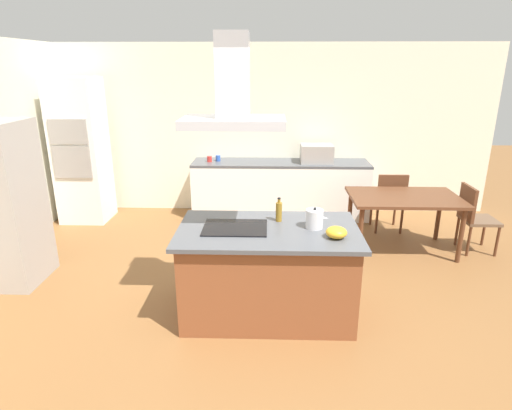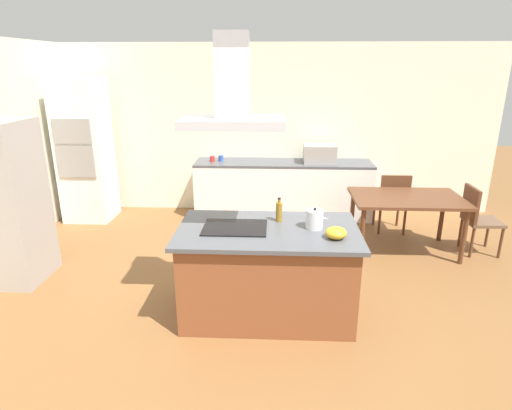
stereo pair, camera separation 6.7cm
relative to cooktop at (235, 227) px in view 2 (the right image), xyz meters
The scene contains 17 objects.
ground 1.78m from the cooktop, 78.19° to the left, with size 16.00×16.00×0.00m, color brown.
wall_back 3.30m from the cooktop, 84.49° to the left, with size 7.20×0.10×2.70m, color silver.
kitchen_island 0.55m from the cooktop, ahead, with size 1.71×1.01×0.90m.
cooktop is the anchor object (origin of this frame).
tea_kettle 0.75m from the cooktop, ahead, with size 0.21×0.16×0.20m.
olive_oil_bottle 0.47m from the cooktop, 26.42° to the left, with size 0.06×0.06×0.24m.
mixing_bowl 0.94m from the cooktop, 12.56° to the right, with size 0.19×0.19×0.10m, color gold.
back_counter 2.96m from the cooktop, 80.18° to the left, with size 2.80×0.62×0.90m.
countertop_microwave 3.07m from the cooktop, 69.80° to the left, with size 0.50×0.38×0.28m, color #9E9993.
coffee_mug_red 2.93m from the cooktop, 102.43° to the left, with size 0.08×0.08×0.09m, color red.
coffee_mug_blue 2.97m from the cooktop, 99.74° to the left, with size 0.08×0.08×0.09m, color #2D56B2.
wall_oven_stack 3.71m from the cooktop, 134.34° to the left, with size 0.70×0.66×2.20m.
refrigerator 2.73m from the cooktop, 167.38° to the left, with size 0.80×0.73×1.82m.
dining_table 2.62m from the cooktop, 37.23° to the left, with size 1.40×0.90×0.75m.
chair_facing_back_wall 3.09m from the cooktop, 47.20° to the left, with size 0.42×0.42×0.89m.
chair_at_right_end 3.41m from the cooktop, 27.82° to the left, with size 0.42×0.42×0.89m.
range_hood 1.20m from the cooktop, ahead, with size 0.90×0.55×0.78m.
Camera 2 is at (0.06, -3.72, 2.37)m, focal length 29.79 mm.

